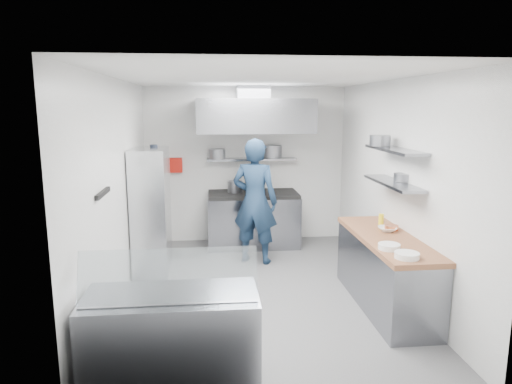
{
  "coord_description": "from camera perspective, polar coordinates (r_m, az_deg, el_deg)",
  "views": [
    {
      "loc": [
        -0.64,
        -5.76,
        2.45
      ],
      "look_at": [
        0.0,
        0.6,
        1.25
      ],
      "focal_mm": 32.0,
      "sensor_mm": 36.0,
      "label": 1
    }
  ],
  "objects": [
    {
      "name": "hood_duct",
      "position": [
        7.94,
        -0.41,
        12.29
      ],
      "size": [
        0.55,
        0.55,
        0.24
      ],
      "primitive_type": "cube",
      "color": "slate",
      "rests_on": "extractor_hood"
    },
    {
      "name": "wall_left",
      "position": [
        5.96,
        -16.87,
        0.04
      ],
      "size": [
        2.8,
        5.0,
        0.02
      ],
      "primitive_type": "cube",
      "rotation": [
        1.57,
        0.0,
        1.57
      ],
      "color": "white",
      "rests_on": "floor"
    },
    {
      "name": "wall_right",
      "position": [
        6.34,
        16.98,
        0.64
      ],
      "size": [
        2.8,
        5.0,
        0.02
      ],
      "primitive_type": "cube",
      "rotation": [
        1.57,
        0.0,
        -1.57
      ],
      "color": "white",
      "rests_on": "floor"
    },
    {
      "name": "wall_shelf_upper",
      "position": [
        5.94,
        16.93,
        5.07
      ],
      "size": [
        0.3,
        1.3,
        0.04
      ],
      "primitive_type": "cube",
      "color": "gray",
      "rests_on": "wall_right"
    },
    {
      "name": "shelf_pot_d",
      "position": [
        6.24,
        15.24,
        6.23
      ],
      "size": [
        0.27,
        0.27,
        0.14
      ],
      "primitive_type": "cylinder",
      "color": "slate",
      "rests_on": "wall_shelf_upper"
    },
    {
      "name": "over_range_shelf",
      "position": [
        8.18,
        -0.53,
        4.1
      ],
      "size": [
        1.6,
        0.3,
        0.04
      ],
      "primitive_type": "cube",
      "color": "gray",
      "rests_on": "wall_back"
    },
    {
      "name": "rack_bin_b",
      "position": [
        7.35,
        -12.63,
        1.38
      ],
      "size": [
        0.13,
        0.17,
        0.15
      ],
      "primitive_type": "cube",
      "color": "yellow",
      "rests_on": "wire_rack"
    },
    {
      "name": "copper_pan",
      "position": [
        6.08,
        16.57,
        -4.28
      ],
      "size": [
        0.18,
        0.18,
        0.06
      ],
      "primitive_type": "cylinder",
      "color": "#BF5E35",
      "rests_on": "prep_counter_top"
    },
    {
      "name": "shelf_pot_c",
      "position": [
        6.04,
        17.91,
        1.76
      ],
      "size": [
        0.23,
        0.23,
        0.1
      ],
      "primitive_type": "cylinder",
      "color": "slate",
      "rests_on": "wall_shelf_lower"
    },
    {
      "name": "wall_back",
      "position": [
        8.35,
        -1.31,
        3.4
      ],
      "size": [
        3.6,
        2.8,
        0.02
      ],
      "primitive_type": "cube",
      "rotation": [
        1.57,
        0.0,
        0.0
      ],
      "color": "white",
      "rests_on": "floor"
    },
    {
      "name": "plate_stack_a",
      "position": [
        5.02,
        18.34,
        -7.52
      ],
      "size": [
        0.25,
        0.25,
        0.06
      ],
      "primitive_type": "cylinder",
      "color": "white",
      "rests_on": "prep_counter_top"
    },
    {
      "name": "red_firebox",
      "position": [
        8.28,
        -9.95,
        3.33
      ],
      "size": [
        0.22,
        0.1,
        0.26
      ],
      "primitive_type": "cube",
      "color": "red",
      "rests_on": "wall_back"
    },
    {
      "name": "wire_rack",
      "position": [
        6.96,
        -12.96,
        -2.28
      ],
      "size": [
        0.5,
        0.9,
        1.85
      ],
      "primitive_type": "cube",
      "color": "silver",
      "rests_on": "floor"
    },
    {
      "name": "chef",
      "position": [
        7.15,
        -0.13,
        -1.17
      ],
      "size": [
        0.85,
        0.71,
        1.97
      ],
      "primitive_type": "imported",
      "rotation": [
        0.0,
        0.0,
        2.75
      ],
      "color": "#152941",
      "rests_on": "floor"
    },
    {
      "name": "rack_bin_a",
      "position": [
        7.1,
        -12.81,
        -3.08
      ],
      "size": [
        0.15,
        0.18,
        0.17
      ],
      "primitive_type": "cube",
      "color": "white",
      "rests_on": "wire_rack"
    },
    {
      "name": "knife_strip",
      "position": [
        5.07,
        -18.6,
        -0.14
      ],
      "size": [
        0.04,
        0.55,
        0.05
      ],
      "primitive_type": "cube",
      "color": "black",
      "rests_on": "wall_left"
    },
    {
      "name": "plate_stack_b",
      "position": [
        5.27,
        16.3,
        -6.56
      ],
      "size": [
        0.24,
        0.24,
        0.06
      ],
      "primitive_type": "cylinder",
      "color": "white",
      "rests_on": "prep_counter_top"
    },
    {
      "name": "mixing_bowl",
      "position": [
        6.0,
        16.1,
        -4.48
      ],
      "size": [
        0.27,
        0.27,
        0.06
      ],
      "primitive_type": "imported",
      "rotation": [
        0.0,
        0.0,
        -0.2
      ],
      "color": "white",
      "rests_on": "prep_counter_top"
    },
    {
      "name": "shelf_pot_b",
      "position": [
        8.33,
        2.09,
        5.11
      ],
      "size": [
        0.34,
        0.34,
        0.22
      ],
      "primitive_type": "cylinder",
      "color": "slate",
      "rests_on": "over_range_shelf"
    },
    {
      "name": "display_case",
      "position": [
        4.28,
        -10.38,
        -17.76
      ],
      "size": [
        1.5,
        0.7,
        0.85
      ],
      "primitive_type": "cube",
      "color": "gray",
      "rests_on": "floor"
    },
    {
      "name": "floor",
      "position": [
        6.29,
        0.56,
        -12.29
      ],
      "size": [
        5.0,
        5.0,
        0.0
      ],
      "primitive_type": "plane",
      "color": "#4A4A4C",
      "rests_on": "ground"
    },
    {
      "name": "stock_pot_mid",
      "position": [
        7.86,
        -0.22,
        0.6
      ],
      "size": [
        0.32,
        0.32,
        0.24
      ],
      "primitive_type": "cylinder",
      "color": "slate",
      "rests_on": "cooktop"
    },
    {
      "name": "rack_jar",
      "position": [
        7.02,
        -12.64,
        5.07
      ],
      "size": [
        0.12,
        0.12,
        0.18
      ],
      "primitive_type": "cylinder",
      "color": "black",
      "rests_on": "wire_rack"
    },
    {
      "name": "wall_shelf_lower",
      "position": [
        5.99,
        16.72,
        1.07
      ],
      "size": [
        0.3,
        1.3,
        0.04
      ],
      "primitive_type": "cube",
      "color": "gray",
      "rests_on": "wall_right"
    },
    {
      "name": "squeeze_bottle",
      "position": [
        6.15,
        15.37,
        -3.48
      ],
      "size": [
        0.07,
        0.07,
        0.18
      ],
      "primitive_type": "cylinder",
      "color": "yellow",
      "rests_on": "prep_counter_top"
    },
    {
      "name": "shelf_pot_a",
      "position": [
        8.07,
        -4.86,
        4.76
      ],
      "size": [
        0.28,
        0.28,
        0.18
      ],
      "primitive_type": "cylinder",
      "color": "slate",
      "rests_on": "over_range_shelf"
    },
    {
      "name": "prep_counter_top",
      "position": [
        5.79,
        16.04,
        -5.61
      ],
      "size": [
        0.65,
        2.04,
        0.06
      ],
      "primitive_type": "cube",
      "color": "#966440",
      "rests_on": "prep_counter_base"
    },
    {
      "name": "stock_pot_left",
      "position": [
        8.05,
        -2.64,
        0.68
      ],
      "size": [
        0.26,
        0.26,
        0.2
      ],
      "primitive_type": "cylinder",
      "color": "slate",
      "rests_on": "cooktop"
    },
    {
      "name": "prep_counter_base",
      "position": [
        5.93,
        15.82,
        -9.79
      ],
      "size": [
        0.62,
        2.0,
        0.84
      ],
      "primitive_type": "cube",
      "color": "gray",
      "rests_on": "floor"
    },
    {
      "name": "cooktop",
      "position": [
        8.03,
        -0.36,
        -0.27
      ],
      "size": [
        1.57,
        0.78,
        0.06
      ],
      "primitive_type": "cube",
      "color": "black",
      "rests_on": "gas_range"
    },
    {
      "name": "ceiling",
      "position": [
        5.8,
        0.61,
        14.1
      ],
      "size": [
        5.0,
        5.0,
        0.0
      ],
      "primitive_type": "plane",
      "rotation": [
        3.14,
        0.0,
        0.0
      ],
      "color": "silver",
      "rests_on": "wall_back"
    },
    {
      "name": "display_glass",
      "position": [
        3.9,
        -10.84,
        -10.23
      ],
      "size": [
        1.47,
        0.19,
        0.42
      ],
      "primitive_type": "cube",
      "rotation": [
        -0.38,
        0.0,
        0.0
      ],
      "color": "silver",
      "rests_on": "display_case"
    },
    {
      "name": "wall_front",
      "position": [
        3.48,
        5.17,
        -6.93
      ],
      "size": [
        3.6,
        2.8,
        0.02
      ],
      "primitive_type": "cube",
      "rotation": [
        -1.57,
        0.0,
        0.0
      ],
      "color": "white",
      "rests_on": "floor"
    },
    {
      "name": "extractor_hood",
      "position": [
        7.72,
        -0.25,
        9.52
      ],
      "size": [
        1.9,
        1.15,
        0.55
      ],
      "primitive_type": "cube",
      "color": "gray",
      "rests_on": "wall_back"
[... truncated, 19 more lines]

